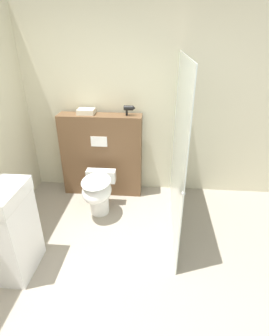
{
  "coord_description": "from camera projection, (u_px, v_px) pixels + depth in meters",
  "views": [
    {
      "loc": [
        0.45,
        -1.35,
        2.13
      ],
      "look_at": [
        0.21,
        1.3,
        0.77
      ],
      "focal_mm": 28.0,
      "sensor_mm": 36.0,
      "label": 1
    }
  ],
  "objects": [
    {
      "name": "folded_towel",
      "position": [
        86.0,
        111.0,
        3.47
      ],
      "size": [
        0.23,
        0.18,
        0.07
      ],
      "color": "beige",
      "rests_on": "partition_panel"
    },
    {
      "name": "toilet",
      "position": [
        98.0,
        191.0,
        3.34
      ],
      "size": [
        0.39,
        0.59,
        0.53
      ],
      "color": "white",
      "rests_on": "ground_plane"
    },
    {
      "name": "shower_glass",
      "position": [
        178.0,
        151.0,
        2.88
      ],
      "size": [
        0.04,
        1.66,
        1.96
      ],
      "color": "silver",
      "rests_on": "ground_plane"
    },
    {
      "name": "hair_drier",
      "position": [
        129.0,
        108.0,
        3.39
      ],
      "size": [
        0.15,
        0.06,
        0.13
      ],
      "color": "black",
      "rests_on": "partition_panel"
    },
    {
      "name": "wall_back",
      "position": [
        125.0,
        106.0,
        3.58
      ],
      "size": [
        8.0,
        0.06,
        2.5
      ],
      "color": "beige",
      "rests_on": "ground_plane"
    },
    {
      "name": "partition_panel",
      "position": [
        102.0,
        155.0,
        3.73
      ],
      "size": [
        1.13,
        0.26,
        1.18
      ],
      "color": "brown",
      "rests_on": "ground_plane"
    },
    {
      "name": "ground_plane",
      "position": [
        96.0,
        318.0,
        2.21
      ],
      "size": [
        12.0,
        12.0,
        0.0
      ],
      "primitive_type": "plane",
      "color": "#9E9384"
    }
  ]
}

